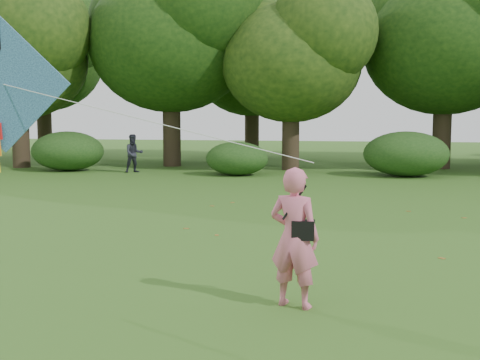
# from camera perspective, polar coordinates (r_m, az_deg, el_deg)

# --- Properties ---
(ground) EXTENTS (100.00, 100.00, 0.00)m
(ground) POSITION_cam_1_polar(r_m,az_deg,el_deg) (8.26, 5.76, -12.09)
(ground) COLOR #265114
(ground) RESTS_ON ground
(man_kite_flyer) EXTENTS (0.80, 0.64, 1.90)m
(man_kite_flyer) POSITION_cam_1_polar(r_m,az_deg,el_deg) (8.13, 5.18, -5.45)
(man_kite_flyer) COLOR #DA6783
(man_kite_flyer) RESTS_ON ground
(bystander_left) EXTENTS (1.04, 0.98, 1.69)m
(bystander_left) POSITION_cam_1_polar(r_m,az_deg,el_deg) (27.01, -10.04, 2.49)
(bystander_left) COLOR #252632
(bystander_left) RESTS_ON ground
(crossbody_bag) EXTENTS (0.43, 0.20, 0.73)m
(crossbody_bag) POSITION_cam_1_polar(r_m,az_deg,el_deg) (8.06, 5.99, -4.65)
(crossbody_bag) COLOR black
(crossbody_bag) RESTS_ON ground
(flying_kite) EXTENTS (5.91, 0.91, 2.97)m
(flying_kite) POSITION_cam_1_polar(r_m,az_deg,el_deg) (10.06, -21.67, 8.18)
(flying_kite) COLOR #245B9F
(flying_kite) RESTS_ON ground
(tree_line) EXTENTS (54.70, 15.30, 9.48)m
(tree_line) POSITION_cam_1_polar(r_m,az_deg,el_deg) (30.87, 12.35, 11.75)
(tree_line) COLOR #3A2D1E
(tree_line) RESTS_ON ground
(shrub_band) EXTENTS (39.15, 3.22, 1.88)m
(shrub_band) POSITION_cam_1_polar(r_m,az_deg,el_deg) (25.52, 7.18, 2.34)
(shrub_band) COLOR #264919
(shrub_band) RESTS_ON ground
(fallen_leaves) EXTENTS (6.99, 9.82, 0.01)m
(fallen_leaves) POSITION_cam_1_polar(r_m,az_deg,el_deg) (14.36, 7.30, -4.16)
(fallen_leaves) COLOR brown
(fallen_leaves) RESTS_ON ground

